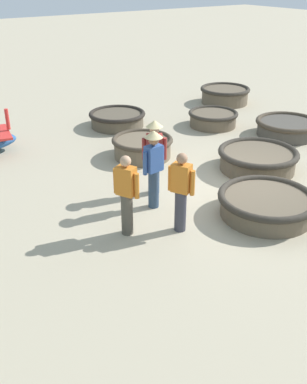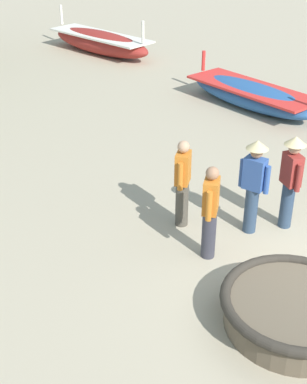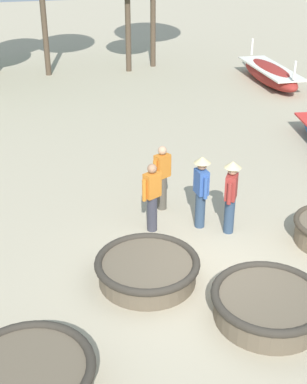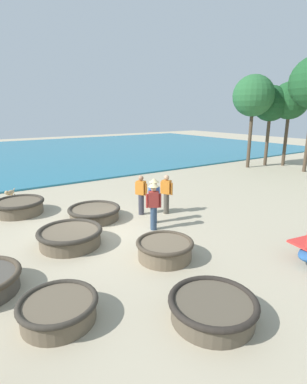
{
  "view_description": "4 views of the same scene",
  "coord_description": "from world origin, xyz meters",
  "views": [
    {
      "loc": [
        -6.43,
        6.62,
        4.51
      ],
      "look_at": [
        -0.3,
        2.42,
        0.77
      ],
      "focal_mm": 42.0,
      "sensor_mm": 36.0,
      "label": 1
    },
    {
      "loc": [
        -6.44,
        -1.79,
        5.02
      ],
      "look_at": [
        -0.72,
        3.11,
        0.8
      ],
      "focal_mm": 50.0,
      "sensor_mm": 36.0,
      "label": 2
    },
    {
      "loc": [
        -3.11,
        -7.67,
        6.05
      ],
      "look_at": [
        -0.52,
        2.4,
        0.73
      ],
      "focal_mm": 50.0,
      "sensor_mm": 36.0,
      "label": 3
    },
    {
      "loc": [
        8.92,
        -3.92,
        3.96
      ],
      "look_at": [
        -0.26,
        2.37,
        0.95
      ],
      "focal_mm": 28.0,
      "sensor_mm": 36.0,
      "label": 4
    }
  ],
  "objects": [
    {
      "name": "coracle_far_left",
      "position": [
        2.85,
        0.62,
        0.29
      ],
      "size": [
        1.6,
        1.6,
        0.53
      ],
      "color": "brown",
      "rests_on": "ground"
    },
    {
      "name": "fisherman_standing_left",
      "position": [
        0.93,
        1.55,
        0.96
      ],
      "size": [
        0.37,
        0.47,
        1.67
      ],
      "color": "#2D425B",
      "rests_on": "ground"
    },
    {
      "name": "tree_left_mid",
      "position": [
        -4.87,
        15.8,
        4.47
      ],
      "size": [
        2.54,
        2.54,
        5.78
      ],
      "color": "#4C3D2D",
      "rests_on": "ground"
    },
    {
      "name": "coracle_far_right",
      "position": [
        3.74,
        -2.61,
        0.26
      ],
      "size": [
        1.55,
        1.55,
        0.47
      ],
      "color": "brown",
      "rests_on": "ground"
    },
    {
      "name": "tree_tall_back",
      "position": [
        -4.03,
        16.81,
        4.67
      ],
      "size": [
        2.64,
        2.64,
        6.02
      ],
      "color": "#4C3D2D",
      "rests_on": "ground"
    },
    {
      "name": "tree_right_mid",
      "position": [
        -5.02,
        13.97,
        4.97
      ],
      "size": [
        2.81,
        2.81,
        6.4
      ],
      "color": "#4C3D2D",
      "rests_on": "ground"
    },
    {
      "name": "coracle_beside_post",
      "position": [
        0.53,
        -1.25,
        0.29
      ],
      "size": [
        1.96,
        1.96,
        0.53
      ],
      "color": "brown",
      "rests_on": "ground"
    },
    {
      "name": "ground_plane",
      "position": [
        0.0,
        0.0,
        0.0
      ],
      "size": [
        80.0,
        80.0,
        0.0
      ],
      "primitive_type": "plane",
      "color": "tan"
    },
    {
      "name": "coracle_tilted",
      "position": [
        -1.18,
        0.29,
        0.26
      ],
      "size": [
        1.97,
        1.97,
        0.48
      ],
      "color": "brown",
      "rests_on": "ground"
    },
    {
      "name": "sea",
      "position": [
        -21.18,
        4.0,
        0.05
      ],
      "size": [
        28.0,
        52.0,
        0.1
      ],
      "primitive_type": "cube",
      "color": "teal",
      "rests_on": "ground"
    },
    {
      "name": "dog",
      "position": [
        -5.54,
        -1.91,
        0.37
      ],
      "size": [
        0.53,
        0.52,
        0.55
      ],
      "color": "tan",
      "rests_on": "ground"
    },
    {
      "name": "fisherman_crouching",
      "position": [
        -0.18,
        2.93,
        0.84
      ],
      "size": [
        0.48,
        0.35,
        1.57
      ],
      "color": "#4C473D",
      "rests_on": "ground"
    },
    {
      "name": "fisherman_with_hat",
      "position": [
        0.41,
        1.93,
        0.96
      ],
      "size": [
        0.36,
        0.53,
        1.67
      ],
      "color": "#2D425B",
      "rests_on": "ground"
    },
    {
      "name": "coracle_nearest",
      "position": [
        5.41,
        -0.11,
        0.26
      ],
      "size": [
        1.76,
        1.76,
        0.47
      ],
      "color": "brown",
      "rests_on": "ground"
    },
    {
      "name": "fisherman_hauling",
      "position": [
        -0.65,
        2.05,
        0.84
      ],
      "size": [
        0.48,
        0.35,
        1.57
      ],
      "color": "#383842",
      "rests_on": "ground"
    },
    {
      "name": "coracle_front_right",
      "position": [
        -3.46,
        -1.93,
        0.31
      ],
      "size": [
        1.95,
        1.95,
        0.57
      ],
      "color": "brown",
      "rests_on": "ground"
    }
  ]
}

